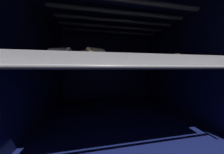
{
  "coord_description": "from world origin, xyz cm",
  "views": [
    {
      "loc": [
        -9.22,
        -37.99,
        18.66
      ],
      "look_at": [
        0.0,
        11.52,
        14.62
      ],
      "focal_mm": 16.49,
      "sensor_mm": 36.0,
      "label": 1
    }
  ],
  "objects": [
    {
      "name": "pig_in_blanket_mid_3",
      "position": [
        19.6,
        7.17,
        21.32
      ],
      "size": [
        4.3,
        3.94,
        2.79
      ],
      "rotation": [
        0.0,
        0.0,
        5.4
      ],
      "color": "beige",
      "rests_on": "baking_tray_mid"
    },
    {
      "name": "ground_plane",
      "position": [
        0.0,
        0.0,
        -0.6
      ],
      "size": [
        56.4,
        54.02,
        1.2
      ],
      "primitive_type": "cube",
      "color": "#0C1138"
    },
    {
      "name": "pig_in_blanket_mid_4",
      "position": [
        -14.99,
        -17.55,
        21.19
      ],
      "size": [
        5.7,
        3.46,
        2.55
      ],
      "rotation": [
        0.0,
        0.0,
        4.42
      ],
      "color": "beige",
      "rests_on": "baking_tray_mid"
    },
    {
      "name": "pig_in_blanket_mid_7",
      "position": [
        10.24,
        -8.97,
        21.27
      ],
      "size": [
        3.72,
        5.35,
        2.7
      ],
      "rotation": [
        0.0,
        0.0,
        5.99
      ],
      "color": "beige",
      "rests_on": "baking_tray_mid"
    },
    {
      "name": "oven_ceiling",
      "position": [
        0.0,
        0.0,
        39.72
      ],
      "size": [
        56.4,
        54.02,
        1.2
      ],
      "primitive_type": "cube",
      "color": "#0C1138"
    },
    {
      "name": "oven_rack_mid",
      "position": [
        0.0,
        0.0,
        18.91
      ],
      "size": [
        51.52,
        50.58,
        0.71
      ],
      "color": "slate"
    },
    {
      "name": "oven_wall_left",
      "position": [
        -27.6,
        0.0,
        19.56
      ],
      "size": [
        1.2,
        51.62,
        39.12
      ],
      "primitive_type": "cube",
      "color": "#0C1138",
      "rests_on": "ground_plane"
    },
    {
      "name": "pig_in_blanket_mid_9",
      "position": [
        -8.77,
        -18.17,
        21.25
      ],
      "size": [
        4.99,
        3.69,
        2.65
      ],
      "rotation": [
        0.0,
        0.0,
        2.0
      ],
      "color": "beige",
      "rests_on": "baking_tray_mid"
    },
    {
      "name": "oven_wall_right",
      "position": [
        27.6,
        0.0,
        19.56
      ],
      "size": [
        1.2,
        51.62,
        39.12
      ],
      "primitive_type": "cube",
      "color": "#0C1138",
      "rests_on": "ground_plane"
    },
    {
      "name": "pig_in_blanket_mid_1",
      "position": [
        16.15,
        -0.16,
        21.27
      ],
      "size": [
        4.6,
        5.61,
        2.71
      ],
      "rotation": [
        0.0,
        0.0,
        5.66
      ],
      "color": "beige",
      "rests_on": "baking_tray_mid"
    },
    {
      "name": "heating_element",
      "position": [
        0.0,
        -0.0,
        36.19
      ],
      "size": [
        43.2,
        23.92,
        1.21
      ],
      "color": "#333338"
    },
    {
      "name": "oven_wall_back",
      "position": [
        0.0,
        26.41,
        19.56
      ],
      "size": [
        56.4,
        1.2,
        39.12
      ],
      "primitive_type": "cube",
      "color": "#0C1138",
      "rests_on": "ground_plane"
    },
    {
      "name": "pig_in_blanket_mid_2",
      "position": [
        10.8,
        10.85,
        21.2
      ],
      "size": [
        4.88,
        3.78,
        2.56
      ],
      "rotation": [
        0.0,
        0.0,
        4.18
      ],
      "color": "beige",
      "rests_on": "baking_tray_mid"
    },
    {
      "name": "baking_tray_mid",
      "position": [
        0.0,
        0.0,
        19.71
      ],
      "size": [
        45.82,
        44.91,
        1.89
      ],
      "color": "silver",
      "rests_on": "oven_rack_mid"
    },
    {
      "name": "pig_in_blanket_mid_0",
      "position": [
        12.01,
        -14.15,
        21.22
      ],
      "size": [
        4.09,
        5.15,
        2.59
      ],
      "rotation": [
        0.0,
        0.0,
        2.63
      ],
      "color": "beige",
      "rests_on": "baking_tray_mid"
    },
    {
      "name": "pig_in_blanket_mid_5",
      "position": [
        4.77,
        -11.2,
        21.24
      ],
      "size": [
        5.94,
        2.99,
        2.64
      ],
      "rotation": [
        0.0,
        0.0,
        1.67
      ],
      "color": "beige",
      "rests_on": "baking_tray_mid"
    },
    {
      "name": "pig_in_blanket_mid_6",
      "position": [
        -2.55,
        -7.33,
        21.44
      ],
      "size": [
        5.69,
        3.37,
        3.04
      ],
      "rotation": [
        0.0,
        0.0,
        1.66
      ],
      "color": "beige",
      "rests_on": "baking_tray_mid"
    },
    {
      "name": "pig_in_blanket_mid_8",
      "position": [
        -19.75,
        13.65,
        21.55
      ],
      "size": [
        3.32,
        4.41,
        3.25
      ],
      "rotation": [
        0.0,
        0.0,
        6.26
      ],
      "color": "beige",
      "rests_on": "baking_tray_mid"
    }
  ]
}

